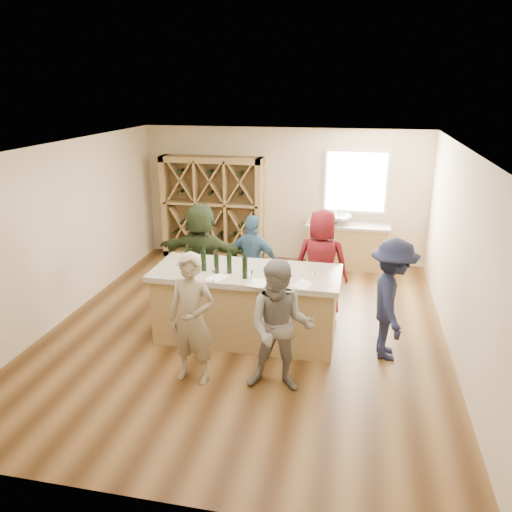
% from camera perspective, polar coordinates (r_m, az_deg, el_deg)
% --- Properties ---
extents(floor, '(6.00, 7.00, 0.10)m').
position_cam_1_polar(floor, '(7.92, -1.02, -8.66)').
color(floor, brown).
rests_on(floor, ground).
extents(ceiling, '(6.00, 7.00, 0.10)m').
position_cam_1_polar(ceiling, '(7.05, -1.16, 12.70)').
color(ceiling, white).
rests_on(ceiling, ground).
extents(wall_back, '(6.00, 0.10, 2.80)m').
position_cam_1_polar(wall_back, '(10.73, 3.15, 7.02)').
color(wall_back, beige).
rests_on(wall_back, ground).
extents(wall_front, '(6.00, 0.10, 2.80)m').
position_cam_1_polar(wall_front, '(4.26, -11.99, -12.92)').
color(wall_front, beige).
rests_on(wall_front, ground).
extents(wall_left, '(0.10, 7.00, 2.80)m').
position_cam_1_polar(wall_left, '(8.54, -21.48, 2.56)').
color(wall_left, beige).
rests_on(wall_left, ground).
extents(wall_right, '(0.10, 7.00, 2.80)m').
position_cam_1_polar(wall_right, '(7.34, 22.83, -0.18)').
color(wall_right, beige).
rests_on(wall_right, ground).
extents(window_frame, '(1.30, 0.06, 1.30)m').
position_cam_1_polar(window_frame, '(10.47, 11.34, 8.33)').
color(window_frame, white).
rests_on(window_frame, wall_back).
extents(window_pane, '(1.18, 0.01, 1.18)m').
position_cam_1_polar(window_pane, '(10.44, 11.34, 8.30)').
color(window_pane, white).
rests_on(window_pane, wall_back).
extents(wine_rack, '(2.20, 0.45, 2.20)m').
position_cam_1_polar(wine_rack, '(10.86, -4.99, 5.49)').
color(wine_rack, '#9B7E4A').
rests_on(wine_rack, floor).
extents(back_counter_base, '(1.60, 0.58, 0.86)m').
position_cam_1_polar(back_counter_base, '(10.53, 10.31, 1.03)').
color(back_counter_base, '#9B7E4A').
rests_on(back_counter_base, floor).
extents(back_counter_top, '(1.70, 0.62, 0.06)m').
position_cam_1_polar(back_counter_top, '(10.40, 10.46, 3.44)').
color(back_counter_top, '#A09683').
rests_on(back_counter_top, back_counter_base).
extents(sink, '(0.54, 0.54, 0.19)m').
position_cam_1_polar(sink, '(10.37, 9.40, 4.17)').
color(sink, silver).
rests_on(sink, back_counter_top).
extents(faucet, '(0.02, 0.02, 0.30)m').
position_cam_1_polar(faucet, '(10.53, 9.46, 4.71)').
color(faucet, silver).
rests_on(faucet, back_counter_top).
extents(tasting_counter_base, '(2.60, 1.00, 1.00)m').
position_cam_1_polar(tasting_counter_base, '(7.44, -1.10, -5.85)').
color(tasting_counter_base, '#9B7E4A').
rests_on(tasting_counter_base, floor).
extents(tasting_counter_top, '(2.72, 1.12, 0.08)m').
position_cam_1_polar(tasting_counter_top, '(7.23, -1.13, -1.96)').
color(tasting_counter_top, '#A09683').
rests_on(tasting_counter_top, tasting_counter_base).
extents(wine_bottle_a, '(0.09, 0.09, 0.31)m').
position_cam_1_polar(wine_bottle_a, '(7.22, -7.81, -0.50)').
color(wine_bottle_a, black).
rests_on(wine_bottle_a, tasting_counter_top).
extents(wine_bottle_b, '(0.09, 0.09, 0.27)m').
position_cam_1_polar(wine_bottle_b, '(7.18, -7.40, -0.78)').
color(wine_bottle_b, black).
rests_on(wine_bottle_b, tasting_counter_top).
extents(wine_bottle_c, '(0.08, 0.08, 0.30)m').
position_cam_1_polar(wine_bottle_c, '(7.19, -6.01, -0.53)').
color(wine_bottle_c, black).
rests_on(wine_bottle_c, tasting_counter_top).
extents(wine_bottle_d, '(0.09, 0.09, 0.28)m').
position_cam_1_polar(wine_bottle_d, '(7.07, -4.55, -0.91)').
color(wine_bottle_d, black).
rests_on(wine_bottle_d, tasting_counter_top).
extents(wine_bottle_e, '(0.10, 0.10, 0.30)m').
position_cam_1_polar(wine_bottle_e, '(7.08, -3.07, -0.81)').
color(wine_bottle_e, black).
rests_on(wine_bottle_e, tasting_counter_top).
extents(wine_glass_a, '(0.08, 0.08, 0.16)m').
position_cam_1_polar(wine_glass_a, '(6.81, -4.89, -2.25)').
color(wine_glass_a, white).
rests_on(wine_glass_a, tasting_counter_top).
extents(wine_glass_b, '(0.10, 0.10, 0.20)m').
position_cam_1_polar(wine_glass_b, '(6.71, -0.61, -2.38)').
color(wine_glass_b, white).
rests_on(wine_glass_b, tasting_counter_top).
extents(wine_glass_c, '(0.08, 0.08, 0.19)m').
position_cam_1_polar(wine_glass_c, '(6.64, 3.50, -2.67)').
color(wine_glass_c, white).
rests_on(wine_glass_c, tasting_counter_top).
extents(wine_glass_e, '(0.08, 0.08, 0.16)m').
position_cam_1_polar(wine_glass_e, '(6.77, 6.59, -2.49)').
color(wine_glass_e, white).
rests_on(wine_glass_e, tasting_counter_top).
extents(tasting_menu_a, '(0.31, 0.36, 0.00)m').
position_cam_1_polar(tasting_menu_a, '(6.97, -4.47, -2.45)').
color(tasting_menu_a, white).
rests_on(tasting_menu_a, tasting_counter_top).
extents(tasting_menu_b, '(0.28, 0.35, 0.00)m').
position_cam_1_polar(tasting_menu_b, '(6.76, 0.29, -3.09)').
color(tasting_menu_b, white).
rests_on(tasting_menu_b, tasting_counter_top).
extents(tasting_menu_c, '(0.34, 0.39, 0.00)m').
position_cam_1_polar(tasting_menu_c, '(6.74, 5.46, -3.25)').
color(tasting_menu_c, white).
rests_on(tasting_menu_c, tasting_counter_top).
extents(person_near_left, '(0.67, 0.52, 1.71)m').
position_cam_1_polar(person_near_left, '(6.32, -7.33, -7.15)').
color(person_near_left, gray).
rests_on(person_near_left, floor).
extents(person_near_right, '(0.84, 0.49, 1.69)m').
position_cam_1_polar(person_near_right, '(6.10, 2.77, -8.12)').
color(person_near_right, slate).
rests_on(person_near_right, floor).
extents(person_server, '(0.57, 1.13, 1.71)m').
position_cam_1_polar(person_server, '(7.05, 15.24, -4.85)').
color(person_server, '#191E38').
rests_on(person_server, floor).
extents(person_far_mid, '(1.04, 0.68, 1.63)m').
position_cam_1_polar(person_far_mid, '(8.30, -0.33, -0.80)').
color(person_far_mid, '#335972').
rests_on(person_far_mid, floor).
extents(person_far_right, '(0.94, 0.68, 1.78)m').
position_cam_1_polar(person_far_right, '(8.10, 7.44, -0.87)').
color(person_far_right, '#590F14').
rests_on(person_far_right, floor).
extents(person_far_left, '(1.71, 0.73, 1.80)m').
position_cam_1_polar(person_far_left, '(8.48, -6.21, 0.15)').
color(person_far_left, '#263319').
rests_on(person_far_left, floor).
extents(wine_bottle_f, '(0.07, 0.07, 0.30)m').
position_cam_1_polar(wine_bottle_f, '(6.87, -1.29, -1.39)').
color(wine_bottle_f, black).
rests_on(wine_bottle_f, tasting_counter_top).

